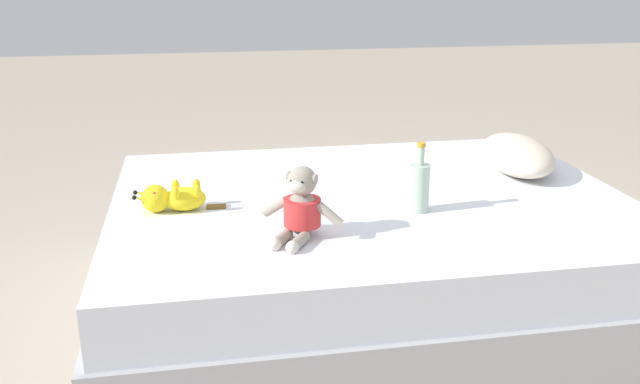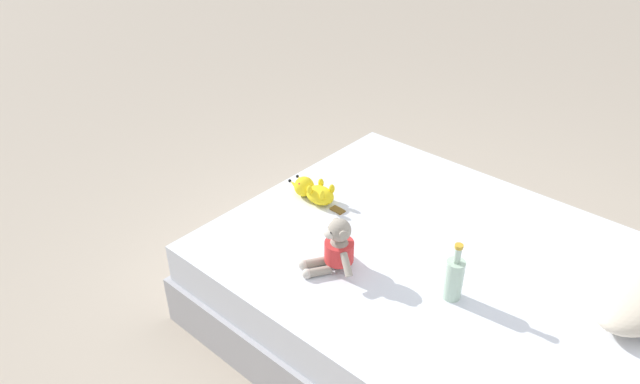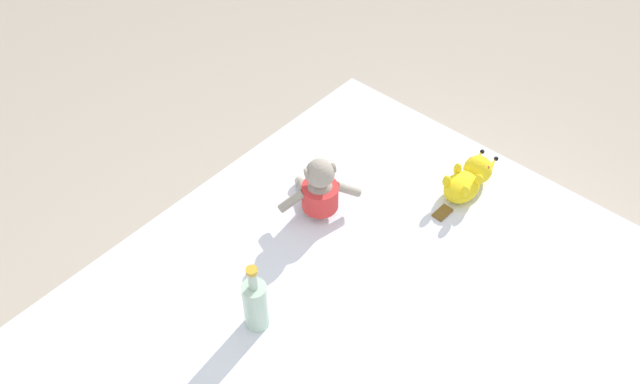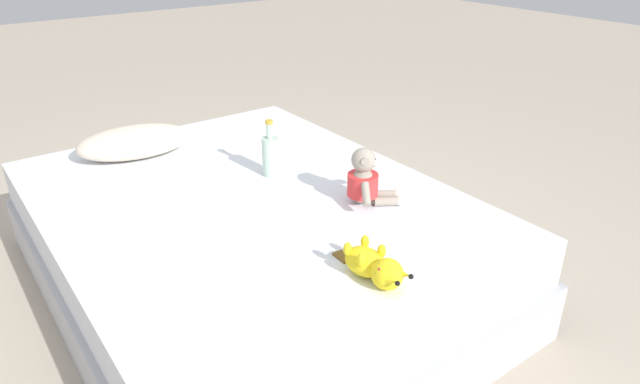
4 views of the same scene
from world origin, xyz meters
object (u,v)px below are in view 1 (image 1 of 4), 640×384
at_px(bed, 369,248).
at_px(plush_yellow_creature, 172,198).
at_px(pillow, 517,155).
at_px(plush_monkey, 301,208).
at_px(glass_bottle, 419,186).

distance_m(bed, plush_yellow_creature, 0.79).
distance_m(pillow, plush_monkey, 1.16).
bearing_deg(plush_monkey, bed, 137.64).
height_order(plush_monkey, plush_yellow_creature, plush_monkey).
xyz_separation_m(bed, plush_yellow_creature, (0.04, -0.74, 0.27)).
bearing_deg(plush_monkey, glass_bottle, 109.40).
height_order(pillow, plush_monkey, plush_monkey).
bearing_deg(glass_bottle, plush_monkey, -70.60).
distance_m(plush_monkey, glass_bottle, 0.48).
height_order(bed, plush_monkey, plush_monkey).
distance_m(pillow, plush_yellow_creature, 1.46).
distance_m(bed, plush_monkey, 0.58).
distance_m(plush_monkey, plush_yellow_creature, 0.53).
xyz_separation_m(pillow, plush_monkey, (0.56, -1.02, 0.03)).
bearing_deg(glass_bottle, pillow, 125.43).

